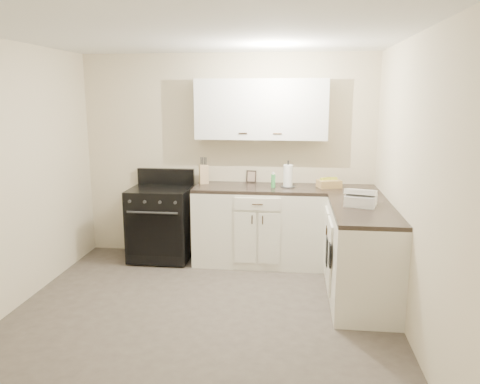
# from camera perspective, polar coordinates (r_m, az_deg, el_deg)

# --- Properties ---
(floor) EXTENTS (3.60, 3.60, 0.00)m
(floor) POSITION_cam_1_polar(r_m,az_deg,el_deg) (4.48, -4.77, -14.89)
(floor) COLOR #473F38
(floor) RESTS_ON ground
(ceiling) EXTENTS (3.60, 3.60, 0.00)m
(ceiling) POSITION_cam_1_polar(r_m,az_deg,el_deg) (4.04, -5.41, 18.73)
(ceiling) COLOR white
(ceiling) RESTS_ON wall_back
(wall_back) EXTENTS (3.60, 0.00, 3.60)m
(wall_back) POSITION_cam_1_polar(r_m,az_deg,el_deg) (5.83, -1.53, 4.30)
(wall_back) COLOR beige
(wall_back) RESTS_ON ground
(wall_right) EXTENTS (0.00, 3.60, 3.60)m
(wall_right) POSITION_cam_1_polar(r_m,az_deg,el_deg) (4.12, 20.31, 0.42)
(wall_right) COLOR beige
(wall_right) RESTS_ON ground
(wall_left) EXTENTS (0.00, 3.60, 3.60)m
(wall_left) POSITION_cam_1_polar(r_m,az_deg,el_deg) (4.77, -26.76, 1.37)
(wall_left) COLOR beige
(wall_left) RESTS_ON ground
(wall_front) EXTENTS (3.60, 0.00, 3.60)m
(wall_front) POSITION_cam_1_polar(r_m,az_deg,el_deg) (2.40, -13.76, -7.01)
(wall_front) COLOR beige
(wall_front) RESTS_ON ground
(base_cabinets_back) EXTENTS (1.55, 0.60, 0.90)m
(base_cabinets_back) POSITION_cam_1_polar(r_m,az_deg,el_deg) (5.66, 2.37, -4.23)
(base_cabinets_back) COLOR silver
(base_cabinets_back) RESTS_ON floor
(base_cabinets_right) EXTENTS (0.60, 1.90, 0.90)m
(base_cabinets_right) POSITION_cam_1_polar(r_m,az_deg,el_deg) (5.07, 14.11, -6.50)
(base_cabinets_right) COLOR silver
(base_cabinets_right) RESTS_ON floor
(countertop_back) EXTENTS (1.55, 0.60, 0.04)m
(countertop_back) POSITION_cam_1_polar(r_m,az_deg,el_deg) (5.54, 2.41, 0.45)
(countertop_back) COLOR black
(countertop_back) RESTS_ON base_cabinets_back
(countertop_right) EXTENTS (0.60, 1.90, 0.04)m
(countertop_right) POSITION_cam_1_polar(r_m,az_deg,el_deg) (4.94, 14.38, -1.31)
(countertop_right) COLOR black
(countertop_right) RESTS_ON base_cabinets_right
(upper_cabinets) EXTENTS (1.55, 0.30, 0.70)m
(upper_cabinets) POSITION_cam_1_polar(r_m,az_deg,el_deg) (5.59, 2.61, 10.04)
(upper_cabinets) COLOR silver
(upper_cabinets) RESTS_ON wall_back
(stove) EXTENTS (0.72, 0.62, 0.87)m
(stove) POSITION_cam_1_polar(r_m,az_deg,el_deg) (5.84, -9.62, -3.77)
(stove) COLOR black
(stove) RESTS_ON floor
(knife_block) EXTENTS (0.13, 0.13, 0.23)m
(knife_block) POSITION_cam_1_polar(r_m,az_deg,el_deg) (5.73, -4.44, 2.19)
(knife_block) COLOR tan
(knife_block) RESTS_ON countertop_back
(paper_towel) EXTENTS (0.13, 0.13, 0.26)m
(paper_towel) POSITION_cam_1_polar(r_m,az_deg,el_deg) (5.52, 5.87, 1.95)
(paper_towel) COLOR white
(paper_towel) RESTS_ON countertop_back
(soap_bottle) EXTENTS (0.07, 0.07, 0.15)m
(soap_bottle) POSITION_cam_1_polar(r_m,az_deg,el_deg) (5.49, 4.07, 1.35)
(soap_bottle) COLOR green
(soap_bottle) RESTS_ON countertop_back
(picture_frame) EXTENTS (0.12, 0.05, 0.15)m
(picture_frame) POSITION_cam_1_polar(r_m,az_deg,el_deg) (5.79, 1.39, 1.90)
(picture_frame) COLOR black
(picture_frame) RESTS_ON countertop_back
(wicker_basket) EXTENTS (0.30, 0.24, 0.09)m
(wicker_basket) POSITION_cam_1_polar(r_m,az_deg,el_deg) (5.59, 10.80, 1.00)
(wicker_basket) COLOR tan
(wicker_basket) RESTS_ON countertop_right
(countertop_grill) EXTENTS (0.35, 0.34, 0.11)m
(countertop_grill) POSITION_cam_1_polar(r_m,az_deg,el_deg) (4.74, 14.51, -0.96)
(countertop_grill) COLOR white
(countertop_grill) RESTS_ON countertop_right
(oven_mitt_near) EXTENTS (0.02, 0.13, 0.22)m
(oven_mitt_near) POSITION_cam_1_polar(r_m,az_deg,el_deg) (4.51, 10.92, -7.56)
(oven_mitt_near) COLOR black
(oven_mitt_near) RESTS_ON base_cabinets_right
(oven_mitt_far) EXTENTS (0.02, 0.16, 0.28)m
(oven_mitt_far) POSITION_cam_1_polar(r_m,az_deg,el_deg) (4.85, 10.60, -7.17)
(oven_mitt_far) COLOR black
(oven_mitt_far) RESTS_ON base_cabinets_right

